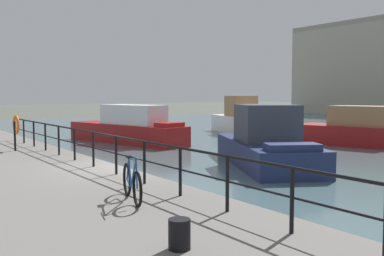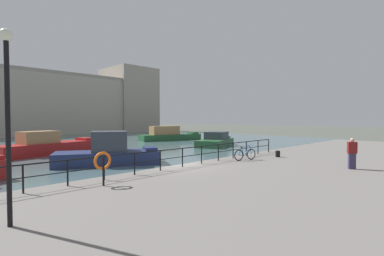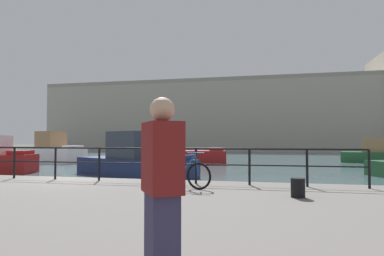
{
  "view_description": "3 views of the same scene",
  "coord_description": "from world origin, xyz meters",
  "px_view_note": "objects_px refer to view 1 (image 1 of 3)",
  "views": [
    {
      "loc": [
        12.29,
        -6.02,
        2.93
      ],
      "look_at": [
        2.87,
        0.6,
        2.05
      ],
      "focal_mm": 41.53,
      "sensor_mm": 36.0,
      "label": 1
    },
    {
      "loc": [
        -11.37,
        -12.29,
        3.45
      ],
      "look_at": [
        3.21,
        2.1,
        2.76
      ],
      "focal_mm": 26.38,
      "sensor_mm": 36.0,
      "label": 2
    },
    {
      "loc": [
        6.43,
        -10.58,
        2.03
      ],
      "look_at": [
        3.11,
        4.25,
        2.58
      ],
      "focal_mm": 31.03,
      "sensor_mm": 36.0,
      "label": 3
    }
  ],
  "objects_px": {
    "moored_harbor_tender": "(266,144)",
    "parked_bicycle": "(132,183)",
    "moored_small_launch": "(241,120)",
    "moored_white_yacht": "(128,128)",
    "life_ring_stand": "(16,126)",
    "moored_blue_motorboat": "(378,133)",
    "mooring_bollard": "(179,234)"
  },
  "relations": [
    {
      "from": "parked_bicycle",
      "to": "life_ring_stand",
      "type": "xyz_separation_m",
      "value": [
        -10.0,
        0.13,
        0.59
      ]
    },
    {
      "from": "moored_harbor_tender",
      "to": "moored_blue_motorboat",
      "type": "bearing_deg",
      "value": 124.19
    },
    {
      "from": "moored_harbor_tender",
      "to": "parked_bicycle",
      "type": "height_order",
      "value": "moored_harbor_tender"
    },
    {
      "from": "moored_harbor_tender",
      "to": "moored_blue_motorboat",
      "type": "distance_m",
      "value": 9.68
    },
    {
      "from": "life_ring_stand",
      "to": "moored_blue_motorboat",
      "type": "bearing_deg",
      "value": 77.69
    },
    {
      "from": "parked_bicycle",
      "to": "life_ring_stand",
      "type": "relative_size",
      "value": 1.23
    },
    {
      "from": "moored_harbor_tender",
      "to": "moored_white_yacht",
      "type": "distance_m",
      "value": 10.83
    },
    {
      "from": "parked_bicycle",
      "to": "moored_blue_motorboat",
      "type": "bearing_deg",
      "value": 124.09
    },
    {
      "from": "moored_small_launch",
      "to": "life_ring_stand",
      "type": "height_order",
      "value": "moored_small_launch"
    },
    {
      "from": "moored_harbor_tender",
      "to": "parked_bicycle",
      "type": "distance_m",
      "value": 10.06
    },
    {
      "from": "parked_bicycle",
      "to": "moored_harbor_tender",
      "type": "bearing_deg",
      "value": 135.54
    },
    {
      "from": "moored_harbor_tender",
      "to": "life_ring_stand",
      "type": "relative_size",
      "value": 5.63
    },
    {
      "from": "parked_bicycle",
      "to": "life_ring_stand",
      "type": "distance_m",
      "value": 10.02
    },
    {
      "from": "moored_white_yacht",
      "to": "mooring_bollard",
      "type": "xyz_separation_m",
      "value": [
        18.72,
        -8.72,
        0.02
      ]
    },
    {
      "from": "moored_harbor_tender",
      "to": "moored_white_yacht",
      "type": "xyz_separation_m",
      "value": [
        -10.8,
        -0.8,
        0.04
      ]
    },
    {
      "from": "moored_harbor_tender",
      "to": "moored_small_launch",
      "type": "bearing_deg",
      "value": 170.39
    },
    {
      "from": "moored_blue_motorboat",
      "to": "parked_bicycle",
      "type": "height_order",
      "value": "moored_blue_motorboat"
    },
    {
      "from": "moored_white_yacht",
      "to": "moored_small_launch",
      "type": "bearing_deg",
      "value": 82.91
    },
    {
      "from": "moored_small_launch",
      "to": "life_ring_stand",
      "type": "distance_m",
      "value": 18.94
    },
    {
      "from": "moored_small_launch",
      "to": "moored_harbor_tender",
      "type": "xyz_separation_m",
      "value": [
        11.79,
        -9.07,
        -0.1
      ]
    },
    {
      "from": "moored_white_yacht",
      "to": "life_ring_stand",
      "type": "bearing_deg",
      "value": -66.35
    },
    {
      "from": "moored_blue_motorboat",
      "to": "life_ring_stand",
      "type": "bearing_deg",
      "value": -115.58
    },
    {
      "from": "moored_blue_motorboat",
      "to": "life_ring_stand",
      "type": "xyz_separation_m",
      "value": [
        -3.98,
        -18.24,
        0.89
      ]
    },
    {
      "from": "mooring_bollard",
      "to": "life_ring_stand",
      "type": "xyz_separation_m",
      "value": [
        -12.95,
        0.91,
        0.75
      ]
    },
    {
      "from": "moored_harbor_tender",
      "to": "mooring_bollard",
      "type": "bearing_deg",
      "value": -22.3
    },
    {
      "from": "mooring_bollard",
      "to": "life_ring_stand",
      "type": "distance_m",
      "value": 13.0
    },
    {
      "from": "moored_small_launch",
      "to": "moored_harbor_tender",
      "type": "height_order",
      "value": "moored_small_launch"
    },
    {
      "from": "moored_small_launch",
      "to": "moored_white_yacht",
      "type": "distance_m",
      "value": 9.92
    },
    {
      "from": "moored_harbor_tender",
      "to": "moored_white_yacht",
      "type": "height_order",
      "value": "moored_harbor_tender"
    },
    {
      "from": "moored_white_yacht",
      "to": "life_ring_stand",
      "type": "relative_size",
      "value": 6.51
    },
    {
      "from": "moored_small_launch",
      "to": "moored_white_yacht",
      "type": "relative_size",
      "value": 0.79
    },
    {
      "from": "moored_harbor_tender",
      "to": "life_ring_stand",
      "type": "xyz_separation_m",
      "value": [
        -5.03,
        -8.62,
        0.81
      ]
    }
  ]
}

